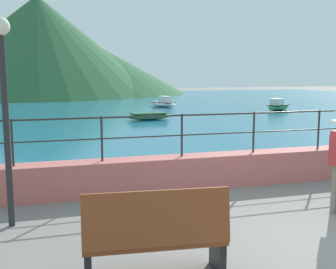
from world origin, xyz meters
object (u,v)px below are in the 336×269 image
(bench_main, at_px, (156,235))
(boat_0, at_px, (278,106))
(boat_2, at_px, (149,116))
(boat_3, at_px, (163,103))
(lamp_post, at_px, (4,89))

(bench_main, height_order, boat_0, bench_main)
(boat_2, height_order, boat_3, boat_3)
(bench_main, bearing_deg, boat_0, 55.47)
(bench_main, relative_size, lamp_post, 0.53)
(boat_2, xyz_separation_m, boat_3, (2.88, 7.62, 0.07))
(lamp_post, height_order, boat_2, lamp_post)
(bench_main, bearing_deg, boat_3, 74.20)
(bench_main, distance_m, boat_2, 16.48)
(boat_2, relative_size, boat_3, 0.97)
(bench_main, distance_m, boat_0, 23.08)
(boat_3, bearing_deg, boat_0, -35.94)
(bench_main, relative_size, boat_2, 0.73)
(lamp_post, height_order, boat_0, lamp_post)
(lamp_post, relative_size, boat_3, 1.34)
(lamp_post, distance_m, boat_3, 22.99)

